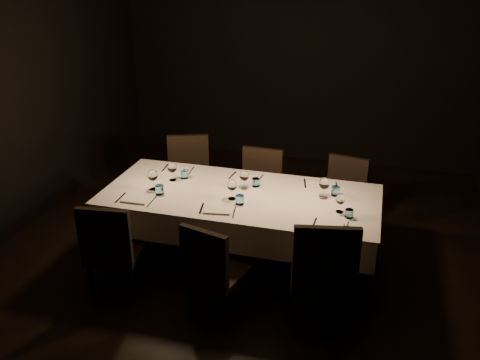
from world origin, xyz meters
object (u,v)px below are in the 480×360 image
(chair_near_left, at_px, (112,247))
(chair_far_left, at_px, (189,175))
(dining_table, at_px, (240,201))
(chair_near_center, at_px, (212,268))
(chair_near_right, at_px, (323,272))
(chair_far_right, at_px, (343,195))
(chair_far_center, at_px, (259,187))

(chair_near_left, relative_size, chair_far_left, 0.97)
(dining_table, bearing_deg, chair_near_left, -138.64)
(chair_near_center, bearing_deg, dining_table, -74.68)
(chair_near_left, relative_size, chair_near_right, 0.92)
(chair_near_right, height_order, chair_far_left, chair_near_right)
(dining_table, height_order, chair_far_left, chair_far_left)
(dining_table, bearing_deg, chair_near_center, -89.99)
(dining_table, height_order, chair_far_right, chair_far_right)
(chair_near_right, distance_m, chair_far_center, 1.71)
(chair_near_center, relative_size, chair_far_center, 0.97)
(chair_near_right, bearing_deg, dining_table, -51.66)
(dining_table, bearing_deg, chair_near_right, -40.53)
(chair_far_right, bearing_deg, chair_near_center, -105.68)
(chair_near_left, distance_m, chair_near_center, 0.90)
(chair_far_left, xyz_separation_m, chair_far_center, (0.83, -0.06, -0.02))
(chair_near_left, bearing_deg, chair_far_left, -100.05)
(dining_table, distance_m, chair_far_right, 1.23)
(chair_near_center, distance_m, chair_far_center, 1.58)
(dining_table, xyz_separation_m, chair_far_center, (0.01, 0.74, -0.18))
(chair_near_center, height_order, chair_far_center, chair_far_center)
(dining_table, relative_size, chair_near_right, 2.50)
(chair_near_center, height_order, chair_near_right, chair_near_right)
(chair_near_left, distance_m, chair_far_right, 2.41)
(chair_near_right, xyz_separation_m, chair_far_center, (-0.85, 1.48, -0.05))
(chair_far_left, relative_size, chair_far_center, 1.05)
(chair_far_left, height_order, chair_far_right, chair_far_left)
(chair_near_right, height_order, chair_far_center, chair_near_right)
(chair_near_left, bearing_deg, dining_table, -145.67)
(chair_near_right, bearing_deg, chair_far_center, -71.13)
(chair_near_left, relative_size, chair_far_right, 1.06)
(chair_near_center, relative_size, chair_near_right, 0.87)
(chair_near_center, height_order, chair_far_left, chair_far_left)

